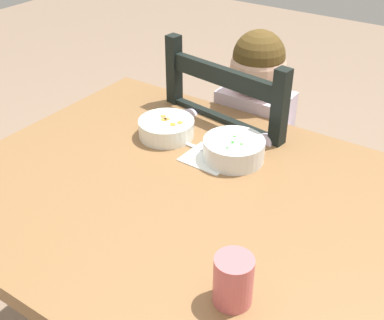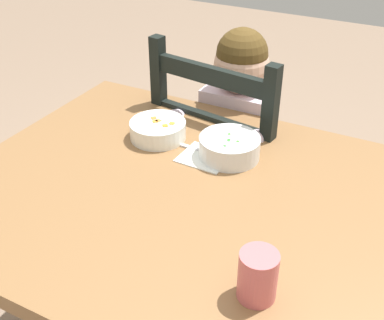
% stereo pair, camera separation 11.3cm
% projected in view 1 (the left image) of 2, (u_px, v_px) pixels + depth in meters
% --- Properties ---
extents(dining_table, '(1.20, 0.87, 0.74)m').
position_uv_depth(dining_table, '(202.00, 235.00, 1.18)').
color(dining_table, brown).
rests_on(dining_table, ground).
extents(dining_chair, '(0.47, 0.47, 0.95)m').
position_uv_depth(dining_chair, '(245.00, 179.00, 1.67)').
color(dining_chair, black).
rests_on(dining_chair, ground).
extents(child_figure, '(0.32, 0.31, 0.97)m').
position_uv_depth(child_figure, '(249.00, 134.00, 1.57)').
color(child_figure, silver).
rests_on(child_figure, ground).
extents(bowl_of_peas, '(0.16, 0.16, 0.06)m').
position_uv_depth(bowl_of_peas, '(234.00, 149.00, 1.25)').
color(bowl_of_peas, white).
rests_on(bowl_of_peas, dining_table).
extents(bowl_of_carrots, '(0.15, 0.15, 0.05)m').
position_uv_depth(bowl_of_carrots, '(166.00, 128.00, 1.35)').
color(bowl_of_carrots, white).
rests_on(bowl_of_carrots, dining_table).
extents(spoon, '(0.14, 0.03, 0.01)m').
position_uv_depth(spoon, '(187.00, 144.00, 1.32)').
color(spoon, silver).
rests_on(spoon, dining_table).
extents(drinking_cup, '(0.07, 0.07, 0.10)m').
position_uv_depth(drinking_cup, '(233.00, 280.00, 0.85)').
color(drinking_cup, '#D56468').
rests_on(drinking_cup, dining_table).
extents(paper_napkin, '(0.13, 0.12, 0.00)m').
position_uv_depth(paper_napkin, '(209.00, 158.00, 1.26)').
color(paper_napkin, white).
rests_on(paper_napkin, dining_table).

